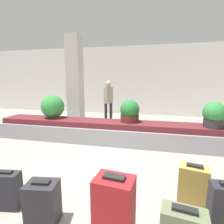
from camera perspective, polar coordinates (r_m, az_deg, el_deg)
name	(u,v)px	position (r m, az deg, el deg)	size (l,w,h in m)	color
ground_plane	(89,177)	(3.21, -7.48, -20.36)	(18.00, 18.00, 0.00)	gray
back_wall	(131,81)	(8.48, 6.07, 10.07)	(18.00, 0.06, 3.20)	silver
carousel	(112,132)	(4.69, 0.00, -6.57)	(6.53, 0.81, 0.57)	gray
pillar	(75,81)	(6.56, -11.97, 9.83)	(0.49, 0.49, 3.20)	beige
suitcase_0	(7,190)	(2.80, -31.07, -21.04)	(0.36, 0.23, 0.51)	#232328
suitcase_1	(193,188)	(2.60, 24.88, -21.70)	(0.38, 0.28, 0.62)	#A3843D
suitcase_3	(43,203)	(2.39, -21.65, -25.86)	(0.38, 0.31, 0.53)	#232328
suitcase_4	(114,214)	(1.93, 0.69, -30.32)	(0.40, 0.30, 0.78)	maroon
potted_plant_0	(214,115)	(4.61, 30.37, -0.84)	(0.50, 0.50, 0.59)	#2D2D2D
potted_plant_1	(130,112)	(4.55, 5.81, 0.13)	(0.50, 0.50, 0.58)	#4C2319
potted_plant_2	(53,107)	(5.29, -18.77, 1.52)	(0.65, 0.65, 0.65)	#4C2319
traveler_0	(108,99)	(6.61, -1.20, 4.43)	(0.32, 0.37, 1.61)	#282833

